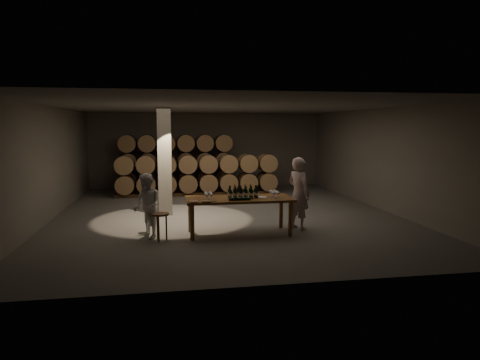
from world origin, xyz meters
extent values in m
plane|color=#575451|center=(0.00, 0.00, 0.00)|extent=(12.00, 12.00, 0.00)
plane|color=#605E59|center=(0.00, 0.00, 3.20)|extent=(12.00, 12.00, 0.00)
plane|color=#69635A|center=(0.00, 6.00, 1.60)|extent=(10.00, 0.00, 10.00)
plane|color=#69635A|center=(0.00, -6.00, 1.60)|extent=(10.00, 0.00, 10.00)
plane|color=#69635A|center=(-5.00, 0.00, 1.60)|extent=(0.00, 12.00, 12.00)
plane|color=#69635A|center=(5.00, 0.00, 1.60)|extent=(0.00, 12.00, 12.00)
cube|color=slate|center=(-1.80, 0.20, 1.60)|extent=(0.40, 0.40, 3.20)
cylinder|color=brown|center=(-1.18, -2.93, 0.42)|extent=(0.10, 0.10, 0.84)
cylinder|color=brown|center=(1.18, -2.93, 0.42)|extent=(0.10, 0.10, 0.84)
cylinder|color=brown|center=(-1.18, -2.07, 0.42)|extent=(0.10, 0.10, 0.84)
cylinder|color=brown|center=(1.18, -2.07, 0.42)|extent=(0.10, 0.10, 0.84)
cube|color=brown|center=(0.00, -2.50, 0.87)|extent=(2.60, 1.10, 0.06)
cube|color=#54371C|center=(-1.35, 4.90, 0.06)|extent=(4.70, 0.10, 0.12)
cube|color=#54371C|center=(-1.35, 5.50, 0.06)|extent=(4.70, 0.10, 0.12)
cylinder|color=olive|center=(-3.30, 5.20, 0.47)|extent=(0.70, 0.95, 0.70)
cylinder|color=black|center=(-3.30, 4.94, 0.47)|extent=(0.73, 0.04, 0.73)
cylinder|color=black|center=(-3.30, 5.46, 0.47)|extent=(0.73, 0.04, 0.73)
cylinder|color=olive|center=(-2.52, 5.20, 0.47)|extent=(0.70, 0.95, 0.70)
cylinder|color=black|center=(-2.52, 4.94, 0.47)|extent=(0.73, 0.04, 0.73)
cylinder|color=black|center=(-2.52, 5.46, 0.47)|extent=(0.73, 0.04, 0.73)
cylinder|color=olive|center=(-1.74, 5.20, 0.47)|extent=(0.70, 0.95, 0.70)
cylinder|color=black|center=(-1.74, 4.94, 0.47)|extent=(0.73, 0.04, 0.73)
cylinder|color=black|center=(-1.74, 5.46, 0.47)|extent=(0.73, 0.04, 0.73)
cylinder|color=olive|center=(-0.96, 5.20, 0.47)|extent=(0.70, 0.95, 0.70)
cylinder|color=black|center=(-0.96, 4.94, 0.47)|extent=(0.73, 0.04, 0.73)
cylinder|color=black|center=(-0.96, 5.46, 0.47)|extent=(0.73, 0.04, 0.73)
cylinder|color=olive|center=(-0.18, 5.20, 0.47)|extent=(0.70, 0.95, 0.70)
cylinder|color=black|center=(-0.18, 4.94, 0.47)|extent=(0.73, 0.04, 0.73)
cylinder|color=black|center=(-0.18, 5.46, 0.47)|extent=(0.73, 0.04, 0.73)
cylinder|color=olive|center=(0.60, 5.20, 0.47)|extent=(0.70, 0.95, 0.70)
cylinder|color=black|center=(0.60, 4.94, 0.47)|extent=(0.73, 0.04, 0.73)
cylinder|color=black|center=(0.60, 5.46, 0.47)|extent=(0.73, 0.04, 0.73)
cylinder|color=olive|center=(-3.30, 5.20, 1.21)|extent=(0.70, 0.95, 0.70)
cylinder|color=black|center=(-3.30, 4.94, 1.21)|extent=(0.73, 0.04, 0.73)
cylinder|color=black|center=(-3.30, 5.46, 1.21)|extent=(0.73, 0.04, 0.73)
cylinder|color=olive|center=(-2.52, 5.20, 1.21)|extent=(0.70, 0.95, 0.70)
cylinder|color=black|center=(-2.52, 4.94, 1.21)|extent=(0.73, 0.04, 0.73)
cylinder|color=black|center=(-2.52, 5.46, 1.21)|extent=(0.73, 0.04, 0.73)
cylinder|color=olive|center=(-1.74, 5.20, 1.21)|extent=(0.70, 0.95, 0.70)
cylinder|color=black|center=(-1.74, 4.94, 1.21)|extent=(0.73, 0.04, 0.73)
cylinder|color=black|center=(-1.74, 5.46, 1.21)|extent=(0.73, 0.04, 0.73)
cylinder|color=olive|center=(-0.96, 5.20, 1.21)|extent=(0.70, 0.95, 0.70)
cylinder|color=black|center=(-0.96, 4.94, 1.21)|extent=(0.73, 0.04, 0.73)
cylinder|color=black|center=(-0.96, 5.46, 1.21)|extent=(0.73, 0.04, 0.73)
cylinder|color=olive|center=(-0.18, 5.20, 1.21)|extent=(0.70, 0.95, 0.70)
cylinder|color=black|center=(-0.18, 4.94, 1.21)|extent=(0.73, 0.04, 0.73)
cylinder|color=black|center=(-0.18, 5.46, 1.21)|extent=(0.73, 0.04, 0.73)
cylinder|color=olive|center=(0.60, 5.20, 1.21)|extent=(0.70, 0.95, 0.70)
cylinder|color=black|center=(0.60, 4.94, 1.21)|extent=(0.73, 0.04, 0.73)
cylinder|color=black|center=(0.60, 5.46, 1.21)|extent=(0.73, 0.04, 0.73)
cylinder|color=olive|center=(-3.30, 5.20, 1.95)|extent=(0.70, 0.95, 0.70)
cylinder|color=black|center=(-3.30, 4.94, 1.95)|extent=(0.73, 0.04, 0.73)
cylinder|color=black|center=(-3.30, 5.46, 1.95)|extent=(0.73, 0.04, 0.73)
cylinder|color=olive|center=(-2.52, 5.20, 1.95)|extent=(0.70, 0.95, 0.70)
cylinder|color=black|center=(-2.52, 4.94, 1.95)|extent=(0.73, 0.04, 0.73)
cylinder|color=black|center=(-2.52, 5.46, 1.95)|extent=(0.73, 0.04, 0.73)
cylinder|color=olive|center=(-1.74, 5.20, 1.95)|extent=(0.70, 0.95, 0.70)
cylinder|color=black|center=(-1.74, 4.94, 1.95)|extent=(0.73, 0.04, 0.73)
cylinder|color=black|center=(-1.74, 5.46, 1.95)|extent=(0.73, 0.04, 0.73)
cylinder|color=olive|center=(-0.96, 5.20, 1.95)|extent=(0.70, 0.95, 0.70)
cylinder|color=black|center=(-0.96, 4.94, 1.95)|extent=(0.73, 0.04, 0.73)
cylinder|color=black|center=(-0.96, 5.46, 1.95)|extent=(0.73, 0.04, 0.73)
cylinder|color=olive|center=(-0.18, 5.20, 1.95)|extent=(0.70, 0.95, 0.70)
cylinder|color=black|center=(-0.18, 4.94, 1.95)|extent=(0.73, 0.04, 0.73)
cylinder|color=black|center=(-0.18, 5.46, 1.95)|extent=(0.73, 0.04, 0.73)
cylinder|color=olive|center=(0.60, 5.20, 1.95)|extent=(0.70, 0.95, 0.70)
cylinder|color=black|center=(0.60, 4.94, 1.95)|extent=(0.73, 0.04, 0.73)
cylinder|color=black|center=(0.60, 5.46, 1.95)|extent=(0.73, 0.04, 0.73)
cube|color=#54371C|center=(-0.57, 3.50, 0.06)|extent=(6.26, 0.10, 0.12)
cube|color=#54371C|center=(-0.57, 4.10, 0.06)|extent=(6.26, 0.10, 0.12)
cylinder|color=olive|center=(-3.30, 3.80, 0.47)|extent=(0.70, 0.95, 0.70)
cylinder|color=black|center=(-3.30, 3.54, 0.47)|extent=(0.73, 0.04, 0.73)
cylinder|color=black|center=(-3.30, 4.06, 0.47)|extent=(0.73, 0.04, 0.73)
cylinder|color=olive|center=(-2.52, 3.80, 0.47)|extent=(0.70, 0.95, 0.70)
cylinder|color=black|center=(-2.52, 3.54, 0.47)|extent=(0.73, 0.04, 0.73)
cylinder|color=black|center=(-2.52, 4.06, 0.47)|extent=(0.73, 0.04, 0.73)
cylinder|color=olive|center=(-1.74, 3.80, 0.47)|extent=(0.70, 0.95, 0.70)
cylinder|color=black|center=(-1.74, 3.54, 0.47)|extent=(0.73, 0.04, 0.73)
cylinder|color=black|center=(-1.74, 4.06, 0.47)|extent=(0.73, 0.04, 0.73)
cylinder|color=olive|center=(-0.96, 3.80, 0.47)|extent=(0.70, 0.95, 0.70)
cylinder|color=black|center=(-0.96, 3.54, 0.47)|extent=(0.73, 0.04, 0.73)
cylinder|color=black|center=(-0.96, 4.06, 0.47)|extent=(0.73, 0.04, 0.73)
cylinder|color=olive|center=(-0.18, 3.80, 0.47)|extent=(0.70, 0.95, 0.70)
cylinder|color=black|center=(-0.18, 3.54, 0.47)|extent=(0.73, 0.04, 0.73)
cylinder|color=black|center=(-0.18, 4.06, 0.47)|extent=(0.73, 0.04, 0.73)
cylinder|color=olive|center=(0.60, 3.80, 0.47)|extent=(0.70, 0.95, 0.70)
cylinder|color=black|center=(0.60, 3.54, 0.47)|extent=(0.73, 0.04, 0.73)
cylinder|color=black|center=(0.60, 4.06, 0.47)|extent=(0.73, 0.04, 0.73)
cylinder|color=olive|center=(1.38, 3.80, 0.47)|extent=(0.70, 0.95, 0.70)
cylinder|color=black|center=(1.38, 3.54, 0.47)|extent=(0.73, 0.04, 0.73)
cylinder|color=black|center=(1.38, 4.06, 0.47)|extent=(0.73, 0.04, 0.73)
cylinder|color=olive|center=(2.16, 3.80, 0.47)|extent=(0.70, 0.95, 0.70)
cylinder|color=black|center=(2.16, 3.54, 0.47)|extent=(0.73, 0.04, 0.73)
cylinder|color=black|center=(2.16, 4.06, 0.47)|extent=(0.73, 0.04, 0.73)
cylinder|color=olive|center=(-3.30, 3.80, 1.21)|extent=(0.70, 0.95, 0.70)
cylinder|color=black|center=(-3.30, 3.54, 1.21)|extent=(0.73, 0.04, 0.73)
cylinder|color=black|center=(-3.30, 4.06, 1.21)|extent=(0.73, 0.04, 0.73)
cylinder|color=olive|center=(-2.52, 3.80, 1.21)|extent=(0.70, 0.95, 0.70)
cylinder|color=black|center=(-2.52, 3.54, 1.21)|extent=(0.73, 0.04, 0.73)
cylinder|color=black|center=(-2.52, 4.06, 1.21)|extent=(0.73, 0.04, 0.73)
cylinder|color=olive|center=(-1.74, 3.80, 1.21)|extent=(0.70, 0.95, 0.70)
cylinder|color=black|center=(-1.74, 3.54, 1.21)|extent=(0.73, 0.04, 0.73)
cylinder|color=black|center=(-1.74, 4.06, 1.21)|extent=(0.73, 0.04, 0.73)
cylinder|color=olive|center=(-0.96, 3.80, 1.21)|extent=(0.70, 0.95, 0.70)
cylinder|color=black|center=(-0.96, 3.54, 1.21)|extent=(0.73, 0.04, 0.73)
cylinder|color=black|center=(-0.96, 4.06, 1.21)|extent=(0.73, 0.04, 0.73)
cylinder|color=olive|center=(-0.18, 3.80, 1.21)|extent=(0.70, 0.95, 0.70)
cylinder|color=black|center=(-0.18, 3.54, 1.21)|extent=(0.73, 0.04, 0.73)
cylinder|color=black|center=(-0.18, 4.06, 1.21)|extent=(0.73, 0.04, 0.73)
cylinder|color=olive|center=(0.60, 3.80, 1.21)|extent=(0.70, 0.95, 0.70)
cylinder|color=black|center=(0.60, 3.54, 1.21)|extent=(0.73, 0.04, 0.73)
cylinder|color=black|center=(0.60, 4.06, 1.21)|extent=(0.73, 0.04, 0.73)
cylinder|color=olive|center=(1.38, 3.80, 1.21)|extent=(0.70, 0.95, 0.70)
cylinder|color=black|center=(1.38, 3.54, 1.21)|extent=(0.73, 0.04, 0.73)
cylinder|color=black|center=(1.38, 4.06, 1.21)|extent=(0.73, 0.04, 0.73)
cylinder|color=olive|center=(2.16, 3.80, 1.21)|extent=(0.70, 0.95, 0.70)
cylinder|color=black|center=(2.16, 3.54, 1.21)|extent=(0.73, 0.04, 0.73)
cylinder|color=black|center=(2.16, 4.06, 1.21)|extent=(0.73, 0.04, 0.73)
cylinder|color=black|center=(-0.24, -2.61, 1.01)|extent=(0.08, 0.08, 0.22)
cylinder|color=silver|center=(-0.24, -2.61, 1.00)|extent=(0.08, 0.08, 0.07)
cylinder|color=black|center=(-0.24, -2.61, 1.16)|extent=(0.03, 0.03, 0.09)
cylinder|color=yellow|center=(-0.24, -2.61, 1.21)|extent=(0.03, 0.03, 0.02)
cylinder|color=black|center=(-0.24, -2.46, 1.01)|extent=(0.08, 0.08, 0.22)
cylinder|color=silver|center=(-0.24, -2.46, 1.00)|extent=(0.08, 0.08, 0.07)
cylinder|color=black|center=(-0.24, -2.46, 1.16)|extent=(0.03, 0.03, 0.09)
cylinder|color=maroon|center=(-0.24, -2.46, 1.21)|extent=(0.03, 0.03, 0.02)
cylinder|color=black|center=(-0.11, -2.61, 1.01)|extent=(0.08, 0.08, 0.22)
cylinder|color=silver|center=(-0.11, -2.61, 1.00)|extent=(0.08, 0.08, 0.07)
cylinder|color=black|center=(-0.11, -2.61, 1.16)|extent=(0.03, 0.03, 0.09)
cylinder|color=maroon|center=(-0.11, -2.61, 1.21)|extent=(0.03, 0.03, 0.02)
cylinder|color=black|center=(-0.11, -2.46, 1.01)|extent=(0.08, 0.08, 0.22)
cylinder|color=silver|center=(-0.11, -2.46, 1.00)|extent=(0.08, 0.08, 0.07)
cylinder|color=black|center=(-0.11, -2.46, 1.16)|extent=(0.03, 0.03, 0.09)
cylinder|color=yellow|center=(-0.11, -2.46, 1.21)|extent=(0.03, 0.03, 0.02)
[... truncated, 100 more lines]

